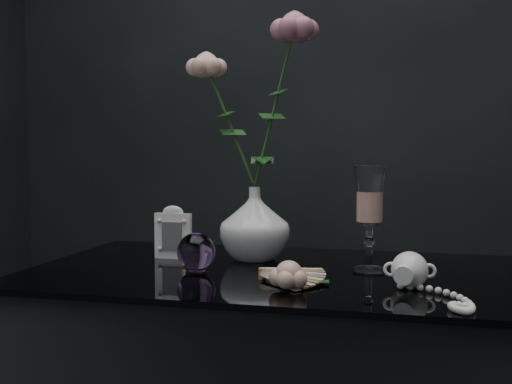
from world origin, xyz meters
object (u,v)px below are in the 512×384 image
(picture_frame, at_px, (173,232))
(loose_rose, at_px, (289,275))
(vase, at_px, (255,224))
(paperweight, at_px, (196,252))
(pearl_jar, at_px, (410,268))
(wine_glass, at_px, (369,219))

(picture_frame, xyz_separation_m, loose_rose, (0.31, -0.24, -0.03))
(picture_frame, height_order, loose_rose, picture_frame)
(vase, distance_m, paperweight, 0.18)
(picture_frame, bearing_deg, paperweight, -49.63)
(paperweight, bearing_deg, loose_rose, -28.82)
(loose_rose, height_order, pearl_jar, pearl_jar)
(vase, height_order, wine_glass, wine_glass)
(vase, bearing_deg, wine_glass, -15.11)
(picture_frame, relative_size, paperweight, 1.53)
(paperweight, relative_size, pearl_jar, 0.33)
(picture_frame, bearing_deg, pearl_jar, -16.46)
(picture_frame, distance_m, pearl_jar, 0.55)
(wine_glass, distance_m, pearl_jar, 0.17)
(vase, bearing_deg, paperweight, -120.20)
(loose_rose, relative_size, pearl_jar, 0.64)
(picture_frame, distance_m, paperweight, 0.16)
(vase, height_order, pearl_jar, vase)
(wine_glass, bearing_deg, picture_frame, 174.62)
(wine_glass, height_order, pearl_jar, wine_glass)
(wine_glass, height_order, loose_rose, wine_glass)
(paperweight, bearing_deg, picture_frame, 128.73)
(paperweight, xyz_separation_m, loose_rose, (0.22, -0.12, -0.01))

